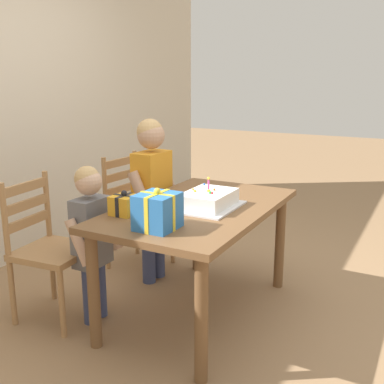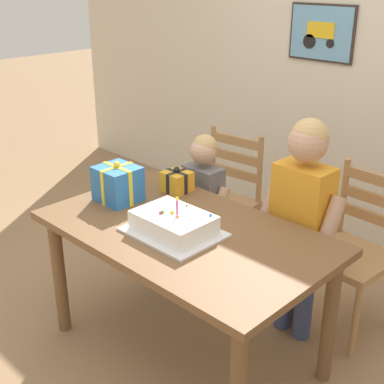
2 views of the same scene
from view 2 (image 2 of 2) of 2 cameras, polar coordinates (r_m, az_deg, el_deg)
The scene contains 10 objects.
ground_plane at distance 2.96m, azimuth -0.69°, elevation -16.83°, with size 20.00×20.00×0.00m, color #997551.
back_wall at distance 3.83m, azimuth 19.34°, elevation 12.82°, with size 6.40×0.11×2.60m.
dining_table at distance 2.60m, azimuth -0.76°, elevation -5.99°, with size 1.43×0.85×0.74m.
birthday_cake at distance 2.49m, azimuth -2.00°, elevation -3.49°, with size 0.44×0.34×0.19m.
gift_box_red_large at distance 2.85m, azimuth -8.04°, elevation 0.88°, with size 0.22×0.21×0.23m.
gift_box_beside_cake at distance 2.96m, azimuth -1.66°, elevation 1.17°, with size 0.15×0.15×0.15m.
chair_left at distance 3.51m, azimuth 3.26°, elevation -1.03°, with size 0.46×0.46×0.92m.
chair_right at distance 3.04m, azimuth 17.11°, elevation -6.16°, with size 0.45×0.45×0.92m.
child_older at distance 2.76m, azimuth 11.79°, elevation -1.97°, with size 0.45×0.26×1.24m.
child_younger at distance 3.20m, azimuth 1.20°, elevation -0.60°, with size 0.36×0.21×1.01m.
Camera 2 is at (1.61, -1.60, 1.90)m, focal length 49.26 mm.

